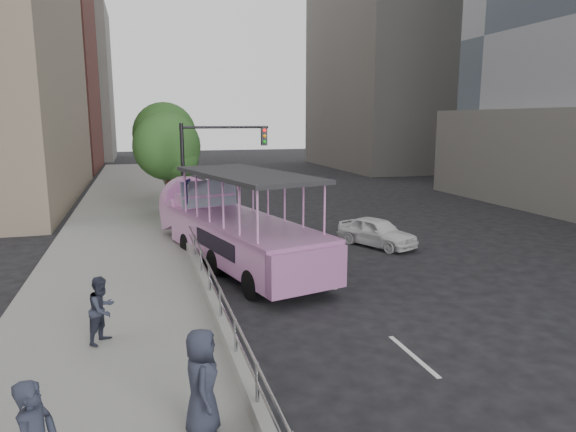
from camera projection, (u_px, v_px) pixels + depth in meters
name	position (u px, v px, depth m)	size (l,w,h in m)	color
ground	(340.00, 327.00, 13.43)	(160.00, 160.00, 0.00)	black
sidewalk	(121.00, 247.00, 21.27)	(5.50, 80.00, 0.30)	gray
kerb_wall	(210.00, 296.00, 14.37)	(0.24, 30.00, 0.36)	gray
guardrail	(209.00, 274.00, 14.25)	(0.07, 22.00, 0.71)	#A3A2A7
duck_boat	(231.00, 228.00, 19.33)	(5.08, 11.00, 3.56)	black
car	(377.00, 232.00, 21.98)	(1.47, 3.64, 1.24)	white
pedestrian_mid	(102.00, 310.00, 11.72)	(0.76, 0.59, 1.57)	#292D3C
pedestrian_far	(202.00, 382.00, 8.24)	(0.88, 0.57, 1.80)	#292D3C
parking_sign	(189.00, 207.00, 20.69)	(0.25, 0.64, 3.01)	black
traffic_signal	(208.00, 160.00, 24.11)	(4.20, 0.32, 5.20)	black
street_tree_near	(169.00, 149.00, 26.85)	(3.52, 3.52, 5.72)	#3E2E1C
street_tree_far	(166.00, 136.00, 32.48)	(3.97, 3.97, 6.45)	#3E2E1C
midrise_stone_a	(419.00, 23.00, 57.22)	(20.00, 20.00, 32.00)	slate
midrise_stone_b	(47.00, 84.00, 67.61)	(16.00, 14.00, 20.00)	slate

